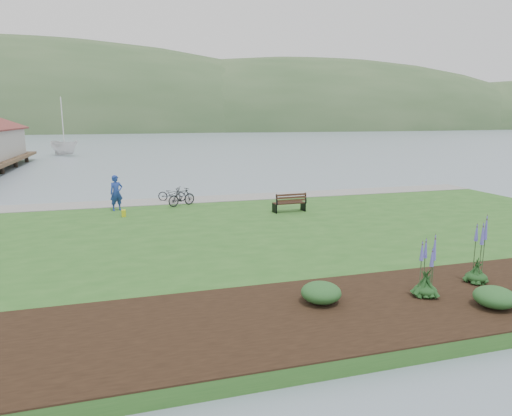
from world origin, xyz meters
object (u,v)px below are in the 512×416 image
(sailboat, at_px, (65,156))
(person, at_px, (116,190))
(bicycle_a, at_px, (172,194))
(park_bench, at_px, (290,202))

(sailboat, bearing_deg, person, -118.02)
(bicycle_a, bearing_deg, sailboat, 36.27)
(person, xyz_separation_m, bicycle_a, (3.05, 1.88, -0.66))
(person, height_order, bicycle_a, person)
(park_bench, xyz_separation_m, person, (-8.53, 2.95, 0.58))
(sailboat, bearing_deg, park_bench, -108.77)
(person, relative_size, sailboat, 0.09)
(person, relative_size, bicycle_a, 1.32)
(bicycle_a, height_order, sailboat, sailboat)
(person, bearing_deg, sailboat, 78.90)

